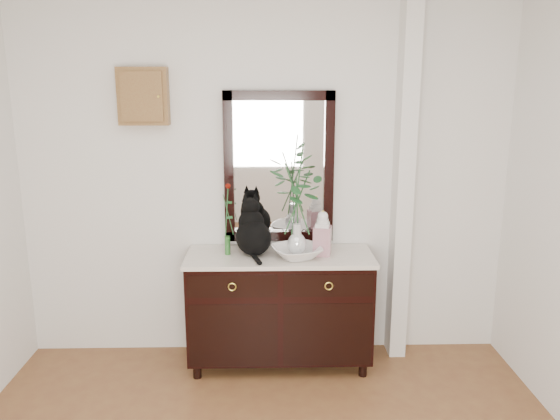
{
  "coord_description": "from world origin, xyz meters",
  "views": [
    {
      "loc": [
        0.02,
        -1.97,
        2.05
      ],
      "look_at": [
        0.1,
        1.63,
        1.2
      ],
      "focal_mm": 35.0,
      "sensor_mm": 36.0,
      "label": 1
    }
  ],
  "objects_px": {
    "sideboard": "(280,304)",
    "ginger_jar": "(322,232)",
    "cat": "(253,226)",
    "lotus_bowl": "(297,252)"
  },
  "relations": [
    {
      "from": "sideboard",
      "to": "ginger_jar",
      "type": "distance_m",
      "value": 0.62
    },
    {
      "from": "sideboard",
      "to": "cat",
      "type": "xyz_separation_m",
      "value": [
        -0.19,
        0.03,
        0.58
      ]
    },
    {
      "from": "sideboard",
      "to": "ginger_jar",
      "type": "bearing_deg",
      "value": -1.09
    },
    {
      "from": "lotus_bowl",
      "to": "sideboard",
      "type": "bearing_deg",
      "value": 148.03
    },
    {
      "from": "ginger_jar",
      "to": "cat",
      "type": "bearing_deg",
      "value": 176.32
    },
    {
      "from": "sideboard",
      "to": "lotus_bowl",
      "type": "bearing_deg",
      "value": -31.97
    },
    {
      "from": "lotus_bowl",
      "to": "cat",
      "type": "bearing_deg",
      "value": 161.96
    },
    {
      "from": "cat",
      "to": "ginger_jar",
      "type": "distance_m",
      "value": 0.49
    },
    {
      "from": "cat",
      "to": "ginger_jar",
      "type": "relative_size",
      "value": 1.24
    },
    {
      "from": "cat",
      "to": "ginger_jar",
      "type": "xyz_separation_m",
      "value": [
        0.49,
        -0.03,
        -0.04
      ]
    }
  ]
}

